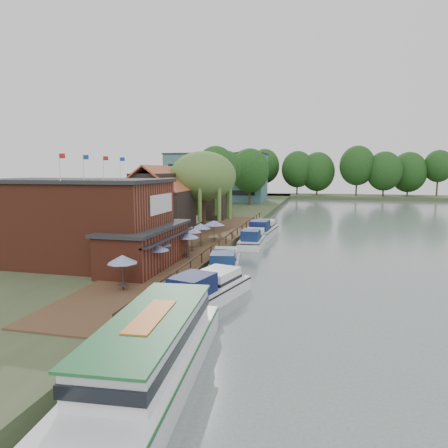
% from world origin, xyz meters
% --- Properties ---
extents(ground, '(260.00, 260.00, 0.00)m').
position_xyz_m(ground, '(0.00, 0.00, 0.00)').
color(ground, '#54615E').
rests_on(ground, ground).
extents(land_bank, '(50.00, 140.00, 1.00)m').
position_xyz_m(land_bank, '(-30.00, 35.00, 0.50)').
color(land_bank, '#384728').
rests_on(land_bank, ground).
extents(quay_deck, '(6.00, 50.00, 0.10)m').
position_xyz_m(quay_deck, '(-8.00, 10.00, 1.05)').
color(quay_deck, '#47301E').
rests_on(quay_deck, land_bank).
extents(quay_rail, '(0.20, 49.00, 1.00)m').
position_xyz_m(quay_rail, '(-5.30, 10.50, 1.50)').
color(quay_rail, black).
rests_on(quay_rail, land_bank).
extents(pub, '(20.00, 11.00, 7.30)m').
position_xyz_m(pub, '(-14.00, -1.00, 4.65)').
color(pub, maroon).
rests_on(pub, land_bank).
extents(hotel_block, '(25.40, 12.40, 12.30)m').
position_xyz_m(hotel_block, '(-22.00, 70.00, 7.15)').
color(hotel_block, '#38666B').
rests_on(hotel_block, land_bank).
extents(cottage_a, '(8.60, 7.60, 8.50)m').
position_xyz_m(cottage_a, '(-15.00, 14.00, 5.25)').
color(cottage_a, black).
rests_on(cottage_a, land_bank).
extents(cottage_b, '(9.60, 8.60, 8.50)m').
position_xyz_m(cottage_b, '(-18.00, 24.00, 5.25)').
color(cottage_b, beige).
rests_on(cottage_b, land_bank).
extents(cottage_c, '(7.60, 7.60, 8.50)m').
position_xyz_m(cottage_c, '(-14.00, 33.00, 5.25)').
color(cottage_c, black).
rests_on(cottage_c, land_bank).
extents(willow, '(8.60, 8.60, 10.43)m').
position_xyz_m(willow, '(-10.50, 19.00, 6.21)').
color(willow, '#476B2D').
rests_on(willow, land_bank).
extents(umbrella_0, '(2.03, 2.03, 2.38)m').
position_xyz_m(umbrella_0, '(-8.10, -7.69, 2.29)').
color(umbrella_0, navy).
rests_on(umbrella_0, quay_deck).
extents(umbrella_1, '(2.15, 2.15, 2.38)m').
position_xyz_m(umbrella_1, '(-7.68, -3.25, 2.29)').
color(umbrella_1, navy).
rests_on(umbrella_1, quay_deck).
extents(umbrella_2, '(2.20, 2.20, 2.38)m').
position_xyz_m(umbrella_2, '(-8.25, -1.33, 2.29)').
color(umbrella_2, '#1B4694').
rests_on(umbrella_2, quay_deck).
extents(umbrella_3, '(2.32, 2.32, 2.38)m').
position_xyz_m(umbrella_3, '(-7.25, 2.72, 2.29)').
color(umbrella_3, navy).
rests_on(umbrella_3, quay_deck).
extents(umbrella_4, '(1.99, 1.99, 2.38)m').
position_xyz_m(umbrella_4, '(-7.78, 5.89, 2.29)').
color(umbrella_4, navy).
rests_on(umbrella_4, quay_deck).
extents(umbrella_5, '(2.09, 2.09, 2.38)m').
position_xyz_m(umbrella_5, '(-7.63, 8.46, 2.29)').
color(umbrella_5, navy).
rests_on(umbrella_5, quay_deck).
extents(umbrella_6, '(2.40, 2.40, 2.38)m').
position_xyz_m(umbrella_6, '(-6.95, 11.29, 2.29)').
color(umbrella_6, navy).
rests_on(umbrella_6, quay_deck).
extents(cruiser_0, '(5.49, 10.09, 2.32)m').
position_xyz_m(cruiser_0, '(-2.92, -5.61, 1.16)').
color(cruiser_0, white).
rests_on(cruiser_0, ground).
extents(cruiser_1, '(4.39, 9.46, 2.17)m').
position_xyz_m(cruiser_1, '(-3.62, 2.36, 1.09)').
color(cruiser_1, silver).
rests_on(cruiser_1, ground).
extents(cruiser_2, '(3.08, 9.11, 2.16)m').
position_xyz_m(cruiser_2, '(-3.30, 15.54, 1.08)').
color(cruiser_2, white).
rests_on(cruiser_2, ground).
extents(cruiser_3, '(3.92, 10.17, 2.42)m').
position_xyz_m(cruiser_3, '(-3.09, 22.46, 1.21)').
color(cruiser_3, silver).
rests_on(cruiser_3, ground).
extents(tour_boat, '(4.91, 13.83, 2.96)m').
position_xyz_m(tour_boat, '(-2.31, -16.71, 1.48)').
color(tour_boat, silver).
rests_on(tour_boat, ground).
extents(swan, '(0.44, 0.44, 0.44)m').
position_xyz_m(swan, '(-3.97, -11.39, 0.22)').
color(swan, white).
rests_on(swan, ground).
extents(bank_tree_0, '(7.79, 7.79, 12.63)m').
position_xyz_m(bank_tree_0, '(-15.37, 43.92, 7.31)').
color(bank_tree_0, '#143811').
rests_on(bank_tree_0, land_bank).
extents(bank_tree_1, '(6.07, 6.07, 11.97)m').
position_xyz_m(bank_tree_1, '(-14.53, 49.74, 6.99)').
color(bank_tree_1, '#143811').
rests_on(bank_tree_1, land_bank).
extents(bank_tree_2, '(8.81, 8.81, 12.95)m').
position_xyz_m(bank_tree_2, '(-11.54, 59.96, 7.47)').
color(bank_tree_2, '#143811').
rests_on(bank_tree_2, land_bank).
extents(bank_tree_3, '(6.95, 6.95, 11.46)m').
position_xyz_m(bank_tree_3, '(-14.08, 79.46, 6.73)').
color(bank_tree_3, '#143811').
rests_on(bank_tree_3, land_bank).
extents(bank_tree_4, '(8.03, 8.03, 13.80)m').
position_xyz_m(bank_tree_4, '(-18.11, 86.16, 7.90)').
color(bank_tree_4, '#143811').
rests_on(bank_tree_4, land_bank).
extents(bank_tree_5, '(6.22, 6.22, 10.23)m').
position_xyz_m(bank_tree_5, '(-18.07, 93.02, 6.11)').
color(bank_tree_5, '#143811').
rests_on(bank_tree_5, land_bank).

